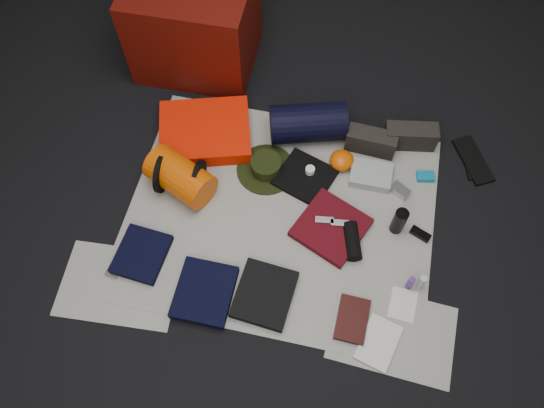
% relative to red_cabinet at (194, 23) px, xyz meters
% --- Properties ---
extents(floor, '(4.50, 4.50, 0.02)m').
position_rel_red_cabinet_xyz_m(floor, '(0.72, -0.98, -0.29)').
color(floor, black).
rests_on(floor, ground).
extents(newspaper_mat, '(1.60, 1.30, 0.01)m').
position_rel_red_cabinet_xyz_m(newspaper_mat, '(0.72, -0.98, -0.28)').
color(newspaper_mat, '#B0B0A3').
rests_on(newspaper_mat, floor).
extents(newspaper_sheet_front_left, '(0.61, 0.44, 0.00)m').
position_rel_red_cabinet_xyz_m(newspaper_sheet_front_left, '(0.02, -1.53, -0.28)').
color(newspaper_sheet_front_left, '#B0B0A3').
rests_on(newspaper_sheet_front_left, floor).
extents(newspaper_sheet_front_right, '(0.60, 0.43, 0.00)m').
position_rel_red_cabinet_xyz_m(newspaper_sheet_front_right, '(1.37, -1.48, -0.28)').
color(newspaper_sheet_front_right, '#B0B0A3').
rests_on(newspaper_sheet_front_right, floor).
extents(red_cabinet, '(0.69, 0.58, 0.57)m').
position_rel_red_cabinet_xyz_m(red_cabinet, '(0.00, 0.00, 0.00)').
color(red_cabinet, '#510C05').
rests_on(red_cabinet, floor).
extents(sleeping_pad, '(0.60, 0.54, 0.09)m').
position_rel_red_cabinet_xyz_m(sleeping_pad, '(0.20, -0.58, -0.23)').
color(sleeping_pad, '#F21D02').
rests_on(sleeping_pad, newspaper_mat).
extents(stuff_sack, '(0.40, 0.33, 0.21)m').
position_rel_red_cabinet_xyz_m(stuff_sack, '(0.17, -0.93, -0.18)').
color(stuff_sack, '#CA4703').
rests_on(stuff_sack, newspaper_mat).
extents(sack_strap_left, '(0.02, 0.22, 0.22)m').
position_rel_red_cabinet_xyz_m(sack_strap_left, '(0.07, -0.93, -0.17)').
color(sack_strap_left, black).
rests_on(sack_strap_left, newspaper_mat).
extents(sack_strap_right, '(0.03, 0.22, 0.22)m').
position_rel_red_cabinet_xyz_m(sack_strap_right, '(0.27, -0.93, -0.17)').
color(sack_strap_right, black).
rests_on(sack_strap_right, newspaper_mat).
extents(navy_duffel, '(0.46, 0.33, 0.22)m').
position_rel_red_cabinet_xyz_m(navy_duffel, '(0.76, -0.44, -0.17)').
color(navy_duffel, black).
rests_on(navy_duffel, newspaper_mat).
extents(boonie_brim, '(0.40, 0.40, 0.01)m').
position_rel_red_cabinet_xyz_m(boonie_brim, '(0.59, -0.72, -0.27)').
color(boonie_brim, black).
rests_on(boonie_brim, newspaper_mat).
extents(boonie_crown, '(0.17, 0.17, 0.07)m').
position_rel_red_cabinet_xyz_m(boonie_crown, '(0.59, -0.72, -0.23)').
color(boonie_crown, black).
rests_on(boonie_crown, boonie_brim).
extents(hiking_boot_left, '(0.28, 0.12, 0.14)m').
position_rel_red_cabinet_xyz_m(hiking_boot_left, '(1.13, -0.46, -0.21)').
color(hiking_boot_left, black).
rests_on(hiking_boot_left, newspaper_mat).
extents(hiking_boot_right, '(0.30, 0.15, 0.14)m').
position_rel_red_cabinet_xyz_m(hiking_boot_right, '(1.34, -0.38, -0.21)').
color(hiking_boot_right, black).
rests_on(hiking_boot_right, newspaper_mat).
extents(flip_flop_left, '(0.25, 0.33, 0.02)m').
position_rel_red_cabinet_xyz_m(flip_flop_left, '(1.71, -0.42, -0.28)').
color(flip_flop_left, black).
rests_on(flip_flop_left, floor).
extents(flip_flop_right, '(0.14, 0.25, 0.01)m').
position_rel_red_cabinet_xyz_m(flip_flop_right, '(1.70, -0.43, -0.28)').
color(flip_flop_right, black).
rests_on(flip_flop_right, floor).
extents(trousers_navy_a, '(0.26, 0.29, 0.04)m').
position_rel_red_cabinet_xyz_m(trousers_navy_a, '(0.08, -1.36, -0.26)').
color(trousers_navy_a, black).
rests_on(trousers_navy_a, newspaper_mat).
extents(trousers_navy_b, '(0.27, 0.31, 0.05)m').
position_rel_red_cabinet_xyz_m(trousers_navy_b, '(0.45, -1.49, -0.25)').
color(trousers_navy_b, black).
rests_on(trousers_navy_b, newspaper_mat).
extents(trousers_charcoal, '(0.29, 0.33, 0.05)m').
position_rel_red_cabinet_xyz_m(trousers_charcoal, '(0.74, -1.43, -0.25)').
color(trousers_charcoal, black).
rests_on(trousers_charcoal, newspaper_mat).
extents(black_tshirt, '(0.36, 0.35, 0.03)m').
position_rel_red_cabinet_xyz_m(black_tshirt, '(0.81, -0.73, -0.26)').
color(black_tshirt, black).
rests_on(black_tshirt, newspaper_mat).
extents(red_shirt, '(0.43, 0.43, 0.04)m').
position_rel_red_cabinet_xyz_m(red_shirt, '(1.00, -1.01, -0.26)').
color(red_shirt, '#4B080F').
rests_on(red_shirt, newspaper_mat).
extents(orange_stuff_sack, '(0.16, 0.16, 0.09)m').
position_rel_red_cabinet_xyz_m(orange_stuff_sack, '(0.99, -0.60, -0.23)').
color(orange_stuff_sack, '#CA4703').
rests_on(orange_stuff_sack, newspaper_mat).
extents(first_aid_pouch, '(0.22, 0.17, 0.06)m').
position_rel_red_cabinet_xyz_m(first_aid_pouch, '(1.16, -0.65, -0.25)').
color(first_aid_pouch, gray).
rests_on(first_aid_pouch, newspaper_mat).
extents(water_bottle, '(0.08, 0.08, 0.17)m').
position_rel_red_cabinet_xyz_m(water_bottle, '(1.33, -0.93, -0.19)').
color(water_bottle, black).
rests_on(water_bottle, newspaper_mat).
extents(speaker, '(0.13, 0.21, 0.08)m').
position_rel_red_cabinet_xyz_m(speaker, '(1.11, -1.07, -0.24)').
color(speaker, black).
rests_on(speaker, newspaper_mat).
extents(compact_camera, '(0.12, 0.10, 0.04)m').
position_rel_red_cabinet_xyz_m(compact_camera, '(1.32, -0.71, -0.26)').
color(compact_camera, '#B6B7BC').
rests_on(compact_camera, newspaper_mat).
extents(cyan_case, '(0.10, 0.08, 0.03)m').
position_rel_red_cabinet_xyz_m(cyan_case, '(1.45, -0.59, -0.26)').
color(cyan_case, '#0F6E98').
rests_on(cyan_case, newspaper_mat).
extents(toiletry_purple, '(0.03, 0.03, 0.10)m').
position_rel_red_cabinet_xyz_m(toiletry_purple, '(1.42, -1.23, -0.23)').
color(toiletry_purple, '#522780').
rests_on(toiletry_purple, newspaper_mat).
extents(toiletry_clear, '(0.04, 0.04, 0.11)m').
position_rel_red_cabinet_xyz_m(toiletry_clear, '(1.47, -1.22, -0.22)').
color(toiletry_clear, '#AAAFAB').
rests_on(toiletry_clear, newspaper_mat).
extents(paperback_book, '(0.15, 0.23, 0.03)m').
position_rel_red_cabinet_xyz_m(paperback_book, '(1.17, -1.46, -0.26)').
color(paperback_book, black).
rests_on(paperback_book, newspaper_mat).
extents(map_booklet, '(0.22, 0.27, 0.01)m').
position_rel_red_cabinet_xyz_m(map_booklet, '(1.31, -1.54, -0.27)').
color(map_booklet, silver).
rests_on(map_booklet, newspaper_mat).
extents(map_printout, '(0.14, 0.17, 0.01)m').
position_rel_red_cabinet_xyz_m(map_printout, '(1.41, -1.33, -0.28)').
color(map_printout, silver).
rests_on(map_printout, newspaper_mat).
extents(sunglasses, '(0.12, 0.08, 0.03)m').
position_rel_red_cabinet_xyz_m(sunglasses, '(1.45, -0.94, -0.26)').
color(sunglasses, black).
rests_on(sunglasses, newspaper_mat).
extents(key_cluster, '(0.08, 0.08, 0.01)m').
position_rel_red_cabinet_xyz_m(key_cluster, '(-0.03, -1.47, -0.27)').
color(key_cluster, '#B6B7BC').
rests_on(key_cluster, newspaper_mat).
extents(tape_roll, '(0.05, 0.05, 0.03)m').
position_rel_red_cabinet_xyz_m(tape_roll, '(0.83, -0.70, -0.23)').
color(tape_roll, silver).
rests_on(tape_roll, black_tshirt).
extents(energy_bar_a, '(0.10, 0.05, 0.01)m').
position_rel_red_cabinet_xyz_m(energy_bar_a, '(0.96, -0.99, -0.23)').
color(energy_bar_a, '#B6B7BC').
rests_on(energy_bar_a, red_shirt).
extents(energy_bar_b, '(0.10, 0.05, 0.01)m').
position_rel_red_cabinet_xyz_m(energy_bar_b, '(1.04, -0.99, -0.23)').
color(energy_bar_b, '#B6B7BC').
rests_on(energy_bar_b, red_shirt).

